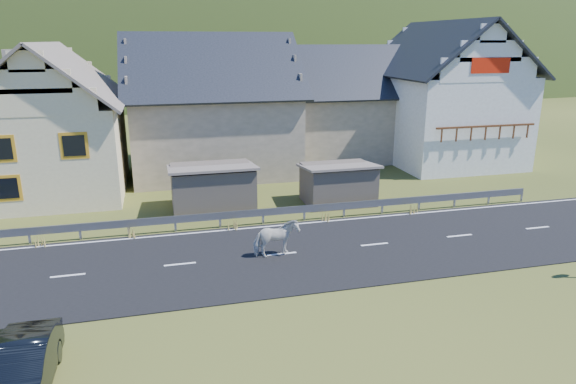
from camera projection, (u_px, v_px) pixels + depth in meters
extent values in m
plane|color=#323C16|center=(282.00, 255.00, 20.52)|extent=(160.00, 160.00, 0.00)
cube|color=black|center=(282.00, 254.00, 20.51)|extent=(60.00, 7.00, 0.04)
cube|color=silver|center=(282.00, 254.00, 20.50)|extent=(60.00, 6.60, 0.01)
cube|color=#93969B|center=(263.00, 212.00, 23.77)|extent=(28.00, 0.08, 0.34)
cube|color=#93969B|center=(29.00, 236.00, 21.48)|extent=(0.10, 0.06, 0.70)
cube|color=#93969B|center=(80.00, 232.00, 21.96)|extent=(0.10, 0.06, 0.70)
cube|color=#93969B|center=(129.00, 228.00, 22.43)|extent=(0.10, 0.06, 0.70)
cube|color=#93969B|center=(175.00, 224.00, 22.91)|extent=(0.10, 0.06, 0.70)
cube|color=#93969B|center=(220.00, 221.00, 23.38)|extent=(0.10, 0.06, 0.70)
cube|color=#93969B|center=(263.00, 217.00, 23.85)|extent=(0.10, 0.06, 0.70)
cube|color=#93969B|center=(304.00, 213.00, 24.33)|extent=(0.10, 0.06, 0.70)
cube|color=#93969B|center=(344.00, 210.00, 24.80)|extent=(0.10, 0.06, 0.70)
cube|color=#93969B|center=(382.00, 207.00, 25.28)|extent=(0.10, 0.06, 0.70)
cube|color=#93969B|center=(419.00, 204.00, 25.75)|extent=(0.10, 0.06, 0.70)
cube|color=#93969B|center=(454.00, 201.00, 26.23)|extent=(0.10, 0.06, 0.70)
cube|color=#93969B|center=(489.00, 198.00, 26.70)|extent=(0.10, 0.06, 0.70)
cube|color=#93969B|center=(522.00, 195.00, 27.17)|extent=(0.10, 0.06, 0.70)
cube|color=brown|center=(213.00, 188.00, 25.77)|extent=(4.30, 3.30, 2.40)
cube|color=brown|center=(338.00, 184.00, 26.87)|extent=(3.80, 2.90, 2.20)
cube|color=#FAE7B2|center=(57.00, 148.00, 28.58)|extent=(7.00, 9.00, 5.00)
cube|color=orange|center=(0.00, 149.00, 23.77)|extent=(1.30, 0.12, 1.30)
cube|color=orange|center=(74.00, 146.00, 24.52)|extent=(1.30, 0.12, 1.30)
cube|color=orange|center=(7.00, 188.00, 24.31)|extent=(1.30, 0.12, 1.30)
cube|color=tan|center=(13.00, 72.00, 28.35)|extent=(0.70, 0.70, 2.40)
cube|color=tan|center=(213.00, 132.00, 33.50)|extent=(10.00, 9.00, 5.00)
cube|color=tan|center=(346.00, 124.00, 37.79)|extent=(9.00, 8.00, 4.60)
cube|color=white|center=(441.00, 117.00, 36.22)|extent=(8.00, 10.00, 6.00)
cube|color=red|center=(491.00, 65.00, 30.47)|extent=(2.60, 0.06, 0.90)
cube|color=brown|center=(486.00, 126.00, 31.29)|extent=(6.80, 0.12, 0.12)
ellipsoid|color=#233E14|center=(183.00, 118.00, 194.59)|extent=(440.00, 280.00, 260.00)
imported|color=silver|center=(276.00, 239.00, 20.09)|extent=(1.00, 1.84, 1.48)
imported|color=black|center=(20.00, 371.00, 12.29)|extent=(1.36, 3.89, 1.28)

